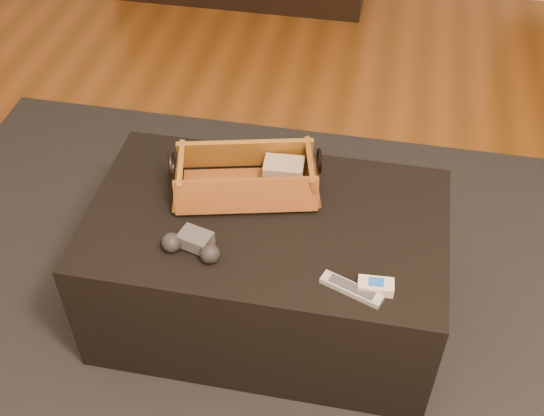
% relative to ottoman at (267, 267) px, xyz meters
% --- Properties ---
extents(area_rug, '(2.60, 2.00, 0.01)m').
position_rel_ottoman_xyz_m(area_rug, '(-0.00, -0.05, -0.22)').
color(area_rug, black).
rests_on(area_rug, floor).
extents(ottoman, '(1.00, 0.60, 0.42)m').
position_rel_ottoman_xyz_m(ottoman, '(0.00, 0.00, 0.00)').
color(ottoman, black).
rests_on(ottoman, area_rug).
extents(tv_remote, '(0.22, 0.12, 0.02)m').
position_rel_ottoman_xyz_m(tv_remote, '(-0.09, 0.08, 0.24)').
color(tv_remote, black).
rests_on(tv_remote, wicker_basket).
extents(cloth_bundle, '(0.12, 0.08, 0.06)m').
position_rel_ottoman_xyz_m(cloth_bundle, '(0.02, 0.15, 0.26)').
color(cloth_bundle, tan).
rests_on(cloth_bundle, wicker_basket).
extents(wicker_basket, '(0.45, 0.30, 0.14)m').
position_rel_ottoman_xyz_m(wicker_basket, '(-0.08, 0.10, 0.26)').
color(wicker_basket, brown).
rests_on(wicker_basket, ottoman).
extents(game_controller, '(0.17, 0.11, 0.05)m').
position_rel_ottoman_xyz_m(game_controller, '(-0.16, -0.16, 0.24)').
color(game_controller, '#3F3F43').
rests_on(game_controller, ottoman).
extents(silver_remote, '(0.17, 0.09, 0.02)m').
position_rel_ottoman_xyz_m(silver_remote, '(0.26, -0.21, 0.22)').
color(silver_remote, '#A9ACB1').
rests_on(silver_remote, ottoman).
extents(cream_gadget, '(0.09, 0.05, 0.03)m').
position_rel_ottoman_xyz_m(cream_gadget, '(0.32, -0.20, 0.22)').
color(cream_gadget, beige).
rests_on(cream_gadget, ottoman).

